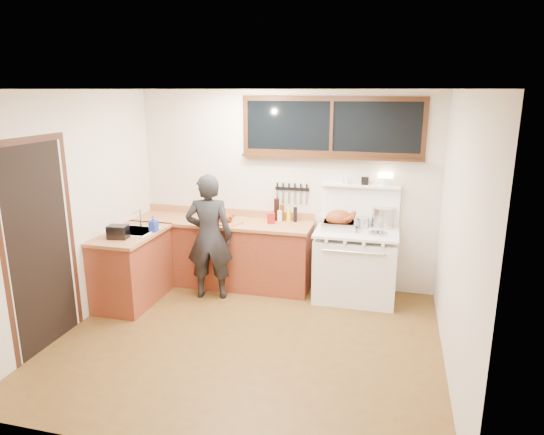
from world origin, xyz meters
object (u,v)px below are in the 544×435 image
(vintage_stove, at_px, (356,263))
(cutting_board, at_px, (226,219))
(roast_turkey, at_px, (339,221))
(man, at_px, (209,237))

(vintage_stove, bearing_deg, cutting_board, -177.48)
(cutting_board, height_order, roast_turkey, roast_turkey)
(vintage_stove, relative_size, man, 0.99)
(cutting_board, bearing_deg, vintage_stove, 2.52)
(man, bearing_deg, roast_turkey, 15.21)
(man, bearing_deg, cutting_board, 73.70)
(vintage_stove, xyz_separation_m, roast_turkey, (-0.23, 0.01, 0.53))
(vintage_stove, bearing_deg, man, -167.03)
(man, xyz_separation_m, roast_turkey, (1.58, 0.43, 0.20))
(man, height_order, cutting_board, man)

